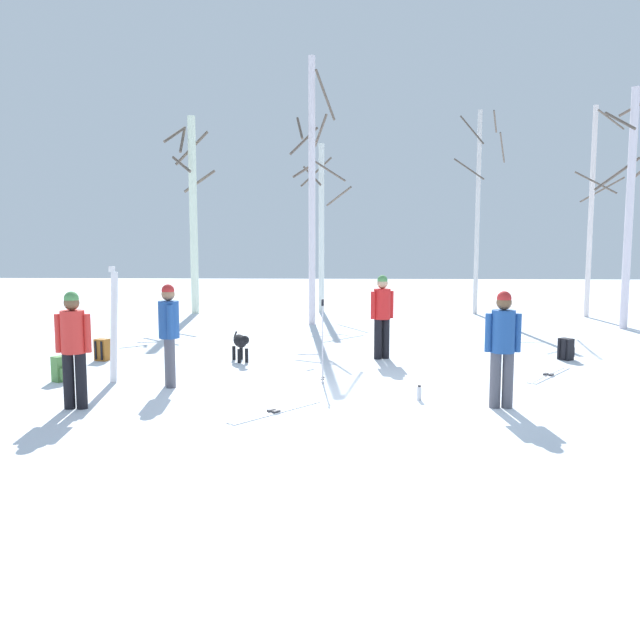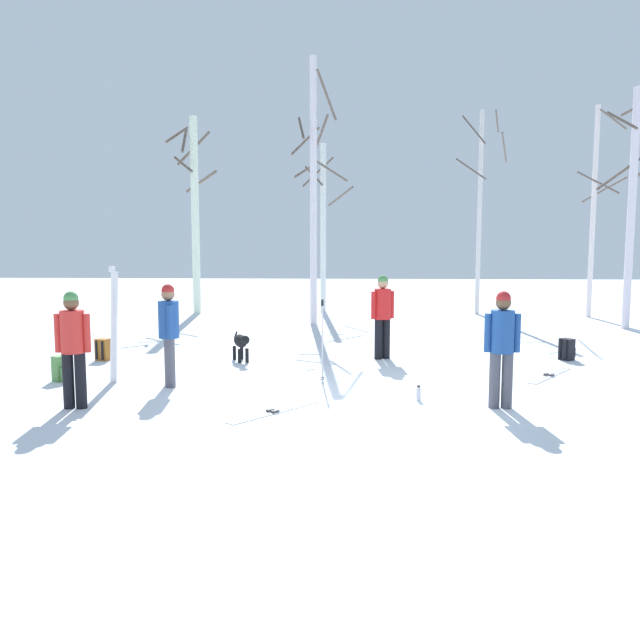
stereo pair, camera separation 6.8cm
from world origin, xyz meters
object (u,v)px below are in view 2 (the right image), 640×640
Objects in this scene: ski_pair_planted_0 at (114,325)px; birch_tree_0 at (195,210)px; person_2 at (502,342)px; backpack_1 at (103,350)px; birch_tree_1 at (313,188)px; birch_tree_5 at (632,202)px; ski_pair_lying_1 at (550,375)px; birch_tree_2 at (324,223)px; person_1 at (169,328)px; person_0 at (73,342)px; water_bottle_0 at (419,393)px; person_3 at (383,311)px; ski_pair_lying_0 at (275,412)px; ski_poles_0 at (322,338)px; backpack_0 at (62,369)px; birch_tree_4 at (594,210)px; dog at (241,342)px; backpack_2 at (567,350)px; birch_tree_3 at (480,207)px.

birch_tree_0 reaches higher than ski_pair_planted_0.
ski_pair_planted_0 is (-6.21, 1.48, 0.01)m from person_2.
backpack_1 is at bearing 115.00° from ski_pair_planted_0.
birch_tree_5 is at bearing -4.16° from birch_tree_1.
ski_pair_lying_1 is at bearing -8.02° from backpack_1.
birch_tree_5 reaches higher than birch_tree_2.
person_1 is at bearing -13.87° from ski_pair_planted_0.
person_0 is 0.86× the size of ski_pair_planted_0.
person_1 is at bearing -170.19° from ski_pair_lying_1.
birch_tree_1 is (-2.09, 9.10, 3.73)m from water_bottle_0.
backpack_1 is 0.07× the size of birch_tree_0.
birch_tree_5 is (6.82, 4.89, 2.41)m from person_3.
person_1 reaches higher than water_bottle_0.
ski_pair_lying_0 is 2.27m from ski_poles_0.
birch_tree_4 is at bearing 38.80° from backpack_0.
birch_tree_4 is at bearing 46.02° from person_0.
ski_pair_lying_0 is (2.94, -0.11, -0.97)m from person_0.
birch_tree_5 reaches higher than dog.
backpack_2 is at bearing -40.85° from birch_tree_0.
birch_tree_5 reaches higher than birch_tree_4.
backpack_2 is at bearing 14.56° from backpack_0.
person_0 is at bearing -172.24° from water_bottle_0.
backpack_0 is at bearing 153.45° from ski_pair_lying_0.
birch_tree_4 is at bearing 51.41° from ski_poles_0.
person_0 is 1.00× the size of person_3.
birch_tree_4 is at bearing 54.59° from ski_pair_lying_0.
birch_tree_1 reaches higher than birch_tree_5.
ski_pair_planted_0 reaches higher than backpack_1.
ski_pair_planted_0 is at bearing -126.99° from birch_tree_3.
person_2 is at bearing 6.85° from ski_pair_lying_0.
person_1 is 2.55m from dog.
ski_pair_lying_0 is (1.11, -3.96, -0.38)m from dog.
person_1 is 13.20m from birch_tree_5.
person_2 is 3.90× the size of backpack_0.
backpack_2 is at bearing -122.31° from birch_tree_5.
ski_pair_planted_0 reaches higher than backpack_2.
dog is 0.15× the size of birch_tree_2.
backpack_2 is 0.07× the size of birch_tree_3.
birch_tree_1 is at bearing 134.75° from backpack_2.
person_1 is 0.27× the size of birch_tree_3.
backpack_2 is (6.58, 0.45, -0.17)m from dog.
person_1 is 3.90× the size of backpack_0.
birch_tree_0 is at bearing 108.23° from dog.
person_3 is at bearing -72.84° from birch_tree_1.
backpack_0 is 6.16m from water_bottle_0.
water_bottle_0 is (-3.35, -3.61, -0.10)m from backpack_2.
birch_tree_3 is at bearing 49.59° from backpack_0.
backpack_0 and backpack_1 have the same top height.
ski_pair_lying_1 is 0.21× the size of birch_tree_1.
person_1 is 11.99m from birch_tree_2.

